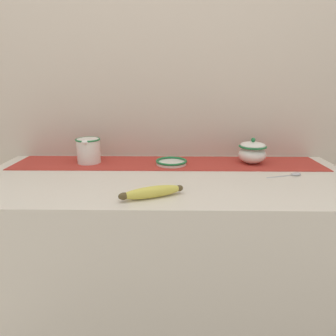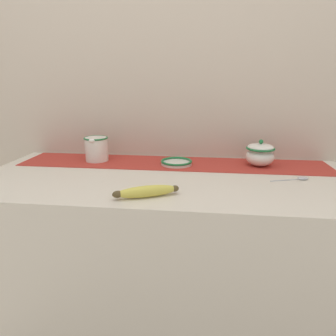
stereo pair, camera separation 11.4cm
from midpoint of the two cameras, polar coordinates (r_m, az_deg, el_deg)
countertop at (r=1.41m, az=-2.69°, el=-19.19°), size 1.54×0.66×0.89m
back_wall at (r=1.50m, az=-2.25°, el=13.76°), size 2.34×0.04×2.40m
table_runner at (r=1.40m, az=-2.44°, el=0.91°), size 1.42×0.25×0.00m
cream_pitcher at (r=1.45m, az=-17.11°, el=3.31°), size 0.11×0.13×0.12m
sugar_bowl at (r=1.42m, az=13.56°, el=2.96°), size 0.13×0.13×0.12m
small_dish at (r=1.37m, az=-1.75°, el=1.11°), size 0.14×0.14×0.02m
banana at (r=0.99m, az=-6.41°, el=-4.64°), size 0.22×0.12×0.04m
spoon at (r=1.30m, az=20.64°, el=-1.17°), size 0.16×0.07×0.01m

